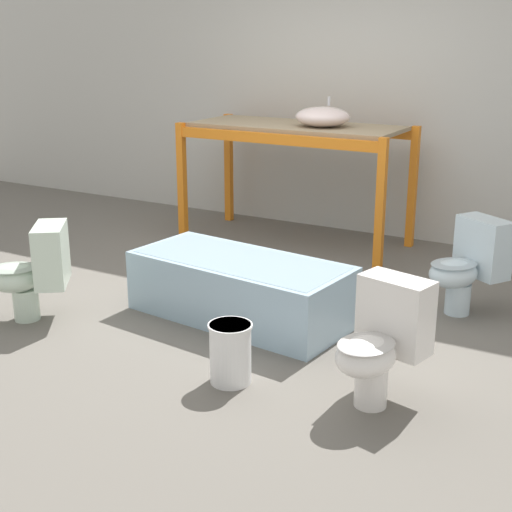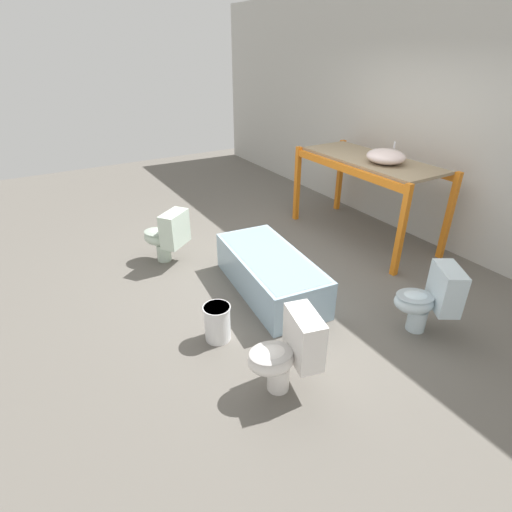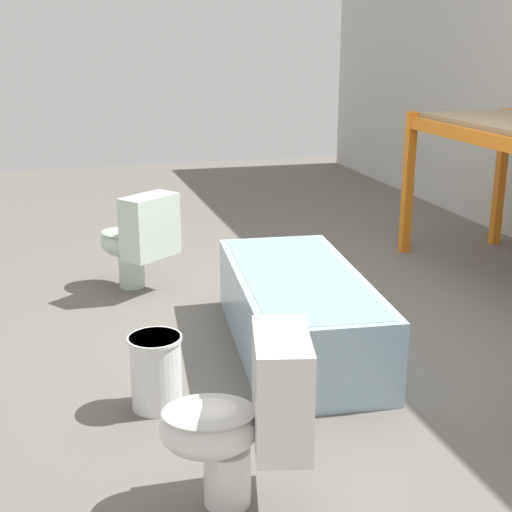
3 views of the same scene
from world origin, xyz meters
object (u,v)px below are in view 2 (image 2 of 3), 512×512
at_px(toilet_far, 167,234).
at_px(toilet_extra, 288,350).
at_px(sink_basin, 386,156).
at_px(toilet_near, 430,297).
at_px(bathtub_main, 270,271).
at_px(bucket_white, 217,322).

relative_size(toilet_far, toilet_extra, 1.00).
xyz_separation_m(sink_basin, toilet_extra, (1.52, -2.51, -0.85)).
bearing_deg(sink_basin, toilet_extra, -58.86).
bearing_deg(toilet_extra, toilet_near, 100.60).
distance_m(bathtub_main, toilet_near, 1.64).
bearing_deg(bathtub_main, bucket_white, -56.05).
distance_m(sink_basin, bathtub_main, 2.11).
distance_m(bathtub_main, toilet_extra, 1.44).
bearing_deg(bathtub_main, toilet_near, 39.93).
xyz_separation_m(toilet_near, bucket_white, (-0.91, -1.78, -0.19)).
height_order(toilet_far, bucket_white, toilet_far).
relative_size(bathtub_main, toilet_near, 2.37).
bearing_deg(sink_basin, toilet_near, -30.70).
bearing_deg(toilet_far, bathtub_main, 84.19).
bearing_deg(toilet_extra, toilet_far, -164.52).
bearing_deg(toilet_far, toilet_near, 85.69).
relative_size(bathtub_main, toilet_extra, 2.37).
height_order(toilet_near, toilet_far, same).
relative_size(sink_basin, toilet_near, 0.73).
bearing_deg(bucket_white, bathtub_main, 117.63).
relative_size(bathtub_main, bucket_white, 4.49).
xyz_separation_m(toilet_extra, bucket_white, (-0.82, -0.22, -0.19)).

